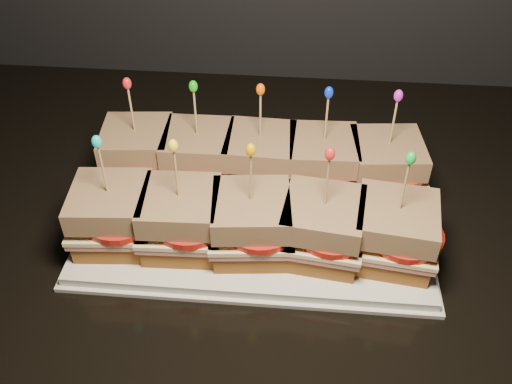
{
  "coord_description": "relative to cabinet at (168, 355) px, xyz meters",
  "views": [
    {
      "loc": [
        -0.32,
        0.99,
        1.45
      ],
      "look_at": [
        -0.37,
        1.58,
        0.95
      ],
      "focal_mm": 40.0,
      "sensor_mm": 36.0,
      "label": 1
    }
  ],
  "objects": [
    {
      "name": "sandwich_4_bread_bot",
      "position": [
        0.37,
        -0.01,
        0.5
      ],
      "size": [
        0.1,
        0.1,
        0.03
      ],
      "primitive_type": "cube",
      "rotation": [
        0.0,
        0.0,
        0.1
      ],
      "color": "brown",
      "rests_on": "platter"
    },
    {
      "name": "sandwich_0_bread_bot",
      "position": [
        0.01,
        -0.01,
        0.5
      ],
      "size": [
        0.1,
        0.1,
        0.03
      ],
      "primitive_type": "cube",
      "rotation": [
        0.0,
        0.0,
        0.09
      ],
      "color": "brown",
      "rests_on": "platter"
    },
    {
      "name": "sandwich_3_tomato",
      "position": [
        0.29,
        -0.01,
        0.53
      ],
      "size": [
        0.09,
        0.09,
        0.01
      ],
      "primitive_type": "cylinder",
      "color": "red",
      "rests_on": "sandwich_3_cheese"
    },
    {
      "name": "sandwich_7_cheese",
      "position": [
        0.19,
        -0.14,
        0.52
      ],
      "size": [
        0.12,
        0.11,
        0.01
      ],
      "primitive_type": "cube",
      "rotation": [
        0.0,
        0.0,
        0.1
      ],
      "color": "#FFEDA6",
      "rests_on": "sandwich_7_ham"
    },
    {
      "name": "sandwich_6_cheese",
      "position": [
        0.1,
        -0.14,
        0.52
      ],
      "size": [
        0.11,
        0.11,
        0.01
      ],
      "primitive_type": "cube",
      "rotation": [
        0.0,
        0.0,
        0.04
      ],
      "color": "#FFEDA6",
      "rests_on": "sandwich_6_ham"
    },
    {
      "name": "sandwich_7_frill",
      "position": [
        0.19,
        -0.14,
        0.64
      ],
      "size": [
        0.01,
        0.01,
        0.02
      ],
      "primitive_type": "ellipsoid",
      "color": "#E6A502",
      "rests_on": "sandwich_7_pick"
    },
    {
      "name": "sandwich_6_ham",
      "position": [
        0.1,
        -0.14,
        0.51
      ],
      "size": [
        0.11,
        0.1,
        0.01
      ],
      "primitive_type": "cube",
      "rotation": [
        0.0,
        0.0,
        0.04
      ],
      "color": "#C86B5D",
      "rests_on": "sandwich_6_bread_bot"
    },
    {
      "name": "sandwich_0_ham",
      "position": [
        0.01,
        -0.01,
        0.51
      ],
      "size": [
        0.11,
        0.11,
        0.01
      ],
      "primitive_type": "cube",
      "rotation": [
        0.0,
        0.0,
        0.09
      ],
      "color": "#C86B5D",
      "rests_on": "sandwich_0_bread_bot"
    },
    {
      "name": "sandwich_8_bread_top",
      "position": [
        0.28,
        -0.14,
        0.55
      ],
      "size": [
        0.11,
        0.11,
        0.03
      ],
      "primitive_type": "cube",
      "rotation": [
        0.0,
        0.0,
        -0.13
      ],
      "color": "#4E220C",
      "rests_on": "sandwich_8_tomato"
    },
    {
      "name": "sandwich_5_frill",
      "position": [
        0.01,
        -0.14,
        0.64
      ],
      "size": [
        0.01,
        0.01,
        0.02
      ],
      "primitive_type": "ellipsoid",
      "color": "#11CABB",
      "rests_on": "sandwich_5_pick"
    },
    {
      "name": "sandwich_2_bread_top",
      "position": [
        0.19,
        -0.01,
        0.55
      ],
      "size": [
        0.1,
        0.1,
        0.03
      ],
      "primitive_type": "cube",
      "rotation": [
        0.0,
        0.0,
        -0.04
      ],
      "color": "#4E220C",
      "rests_on": "sandwich_2_tomato"
    },
    {
      "name": "sandwich_8_cheese",
      "position": [
        0.28,
        -0.14,
        0.52
      ],
      "size": [
        0.12,
        0.11,
        0.01
      ],
      "primitive_type": "cube",
      "rotation": [
        0.0,
        0.0,
        -0.13
      ],
      "color": "#FFEDA6",
      "rests_on": "sandwich_8_ham"
    },
    {
      "name": "sandwich_1_bread_bot",
      "position": [
        0.1,
        -0.01,
        0.5
      ],
      "size": [
        0.1,
        0.1,
        0.03
      ],
      "primitive_type": "cube",
      "rotation": [
        0.0,
        0.0,
        0.01
      ],
      "color": "brown",
      "rests_on": "platter"
    },
    {
      "name": "sandwich_9_frill",
      "position": [
        0.37,
        -0.14,
        0.64
      ],
      "size": [
        0.01,
        0.01,
        0.02
      ],
      "primitive_type": "ellipsoid",
      "color": "green",
      "rests_on": "sandwich_9_pick"
    },
    {
      "name": "sandwich_2_bread_bot",
      "position": [
        0.19,
        -0.01,
        0.5
      ],
      "size": [
        0.1,
        0.1,
        0.03
      ],
      "primitive_type": "cube",
      "rotation": [
        0.0,
        0.0,
        -0.04
      ],
      "color": "brown",
      "rests_on": "platter"
    },
    {
      "name": "sandwich_3_cheese",
      "position": [
        0.28,
        -0.01,
        0.52
      ],
      "size": [
        0.11,
        0.11,
        0.01
      ],
      "primitive_type": "cube",
      "rotation": [
        0.0,
        0.0,
        0.04
      ],
      "color": "#FFEDA6",
      "rests_on": "sandwich_3_ham"
    },
    {
      "name": "sandwich_2_frill",
      "position": [
        0.19,
        -0.01,
        0.64
      ],
      "size": [
        0.01,
        0.01,
        0.02
      ],
      "primitive_type": "ellipsoid",
      "color": "#EF5906",
      "rests_on": "sandwich_2_pick"
    },
    {
      "name": "sandwich_2_tomato",
      "position": [
        0.2,
        -0.01,
        0.53
      ],
      "size": [
        0.09,
        0.09,
        0.01
      ],
      "primitive_type": "cylinder",
      "color": "red",
      "rests_on": "sandwich_2_cheese"
    },
    {
      "name": "sandwich_3_frill",
      "position": [
        0.28,
        -0.01,
        0.64
      ],
      "size": [
        0.01,
        0.01,
        0.02
      ],
      "primitive_type": "ellipsoid",
      "color": "#0C2ED6",
      "rests_on": "sandwich_3_pick"
    },
    {
      "name": "sandwich_3_bread_top",
      "position": [
        0.28,
        -0.01,
        0.55
      ],
      "size": [
        0.1,
        0.1,
        0.03
      ],
      "primitive_type": "cube",
      "rotation": [
        0.0,
        0.0,
        0.04
      ],
      "color": "#4E220C",
      "rests_on": "sandwich_3_tomato"
    },
    {
      "name": "sandwich_3_bread_bot",
      "position": [
        0.28,
        -0.01,
        0.5
      ],
      "size": [
        0.1,
        0.1,
        0.03
      ],
      "primitive_type": "cube",
      "rotation": [
        0.0,
        0.0,
        0.04
      ],
      "color": "brown",
      "rests_on": "platter"
    },
    {
      "name": "sandwich_4_bread_top",
      "position": [
        0.37,
        -0.01,
        0.55
      ],
      "size": [
        0.11,
        0.11,
        0.03
      ],
      "primitive_type": "cube",
      "rotation": [
        0.0,
        0.0,
        0.1
      ],
      "color": "#4E220C",
      "rests_on": "sandwich_4_tomato"
    },
    {
      "name": "sandwich_9_ham",
      "position": [
        0.37,
        -0.14,
        0.51
      ],
      "size": [
        0.12,
        0.11,
        0.01
      ],
      "primitive_type": "cube",
      "rotation": [
        0.0,
        0.0,
        -0.13
      ],
      "color": "#C86B5D",
      "rests_on": "sandwich_9_bread_bot"
    },
    {
      "name": "sandwich_7_pick",
      "position": [
        0.19,
        -0.14,
        0.59
      ],
      "size": [
        0.0,
        0.0,
        0.09
      ],
      "primitive_type": "cylinder",
      "color": "tan",
      "rests_on": "sandwich_7_bread_top"
    },
    {
      "name": "sandwich_7_bread_top",
      "position": [
        0.19,
        -0.14,
        0.55
      ],
      "size": [
        0.11,
        0.11,
        0.03
      ],
      "primitive_type": "cube",
      "rotation": [
        0.0,
        0.0,
        0.1
      ],
      "color": "#4E220C",
      "rests_on": "sandwich_7_tomato"
    },
    {
      "name": "sandwich_6_pick",
      "position": [
        0.1,
        -0.14,
        0.59
      ],
      "size": [
        0.0,
        0.0,
        0.09
      ],
      "primitive_type": "cylinder",
      "color": "tan",
      "rests_on": "sandwich_6_bread_top"
    },
    {
      "name": "sandwich_2_pick",
      "position": [
        0.19,
        -0.01,
        0.59
      ],
      "size": [
        0.0,
        0.0,
        0.09
      ],
      "primitive_type": "cylinder",
      "color": "tan",
      "rests_on": "sandwich_2_bread_top"
    },
    {
      "name": "sandwich_1_tomato",
      "position": [
        0.11,
        -0.01,
        0.53
      ],
      "size": [
        0.09,
        0.09,
        0.01
      ],
      "primitive_type": "cylinder",
      "color": "red",
      "rests_on": "sandwich_1_cheese"
    },
    {
      "name": "sandwich_8_tomato",
      "position": [
        0.29,
        -0.15,
        0.53
      ],
      "size": [
        0.09,
        0.09,
        0.01
      ],
      "primitive_type": "cylinder",
      "color": "red",
      "rests_on": "sandwich_8_cheese"
    },
    {
      "name": "sandwich_6_tomato",
      "position": [
        0.11,
        -0.15,
        0.53
      ],
      "size": [
        0.09,
        0.09,
        0.01
      ],
      "primitive_type": "cylinder",
      "color": "red",
      "rests_on": "sandwich_6_cheese"
    },
    {
      "name": "sandwich_2_cheese",
      "position": [
        0.19,
        -0.01,
        0.52
      ],
      "size": [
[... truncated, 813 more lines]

